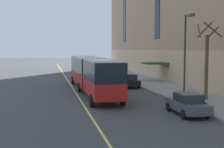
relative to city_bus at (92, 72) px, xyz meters
name	(u,v)px	position (x,y,z in m)	size (l,w,h in m)	color
ground_plane	(101,106)	(-0.36, -8.03, -2.14)	(260.00, 260.00, 0.00)	#424244
sidewalk	(192,96)	(9.08, -5.03, -2.07)	(5.62, 160.00, 0.15)	gray
city_bus	(92,72)	(0.00, 0.00, 0.00)	(3.06, 19.76, 3.70)	red
parked_car_darkgray_0	(187,104)	(5.05, -12.57, -1.36)	(1.95, 4.47, 1.56)	#4C4C51
parked_car_darkgray_1	(106,72)	(5.12, 18.58, -1.36)	(1.97, 4.47, 1.56)	#4C4C51
parked_car_black_3	(128,81)	(4.94, 3.49, -1.36)	(2.08, 4.57, 1.56)	black
parked_car_darkgray_4	(117,76)	(4.99, 10.05, -1.36)	(2.01, 4.67, 1.56)	#4C4C51
street_tree_mid_block	(207,60)	(9.16, -7.64, 1.54)	(1.90, 1.91, 6.95)	brown
street_lamp	(186,49)	(6.87, -8.32, 2.48)	(0.36, 1.48, 7.35)	#2D2D30
fire_hydrant	(206,105)	(6.77, -12.03, -1.65)	(0.42, 0.24, 0.72)	red
lane_centerline	(81,100)	(-1.70, -5.03, -2.14)	(0.16, 140.00, 0.01)	#E0D66B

